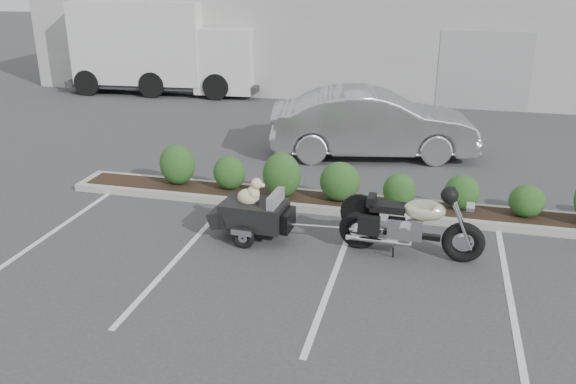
% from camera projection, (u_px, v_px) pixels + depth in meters
% --- Properties ---
extents(ground, '(90.00, 90.00, 0.00)m').
position_uv_depth(ground, '(274.00, 249.00, 10.74)').
color(ground, '#38383A').
rests_on(ground, ground).
extents(planter_kerb, '(12.00, 1.00, 0.15)m').
position_uv_depth(planter_kerb, '(349.00, 204.00, 12.48)').
color(planter_kerb, '#9E9E93').
rests_on(planter_kerb, ground).
extents(building, '(26.00, 10.00, 4.00)m').
position_uv_depth(building, '(380.00, 31.00, 25.44)').
color(building, '#9EA099').
rests_on(building, ground).
extents(motorcycle, '(2.48, 0.84, 1.42)m').
position_uv_depth(motorcycle, '(410.00, 225.00, 10.31)').
color(motorcycle, black).
rests_on(motorcycle, ground).
extents(pet_trailer, '(1.98, 1.11, 1.18)m').
position_uv_depth(pet_trailer, '(253.00, 213.00, 10.99)').
color(pet_trailer, black).
rests_on(pet_trailer, ground).
extents(sedan, '(5.47, 2.87, 1.71)m').
position_uv_depth(sedan, '(373.00, 123.00, 15.55)').
color(sedan, '#AFAFB6').
rests_on(sedan, ground).
extents(dumpster, '(1.74, 1.23, 1.11)m').
position_uv_depth(dumpster, '(364.00, 115.00, 17.57)').
color(dumpster, navy).
rests_on(dumpster, ground).
extents(delivery_truck, '(7.55, 3.09, 3.38)m').
position_uv_depth(delivery_truck, '(166.00, 49.00, 23.01)').
color(delivery_truck, silver).
rests_on(delivery_truck, ground).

